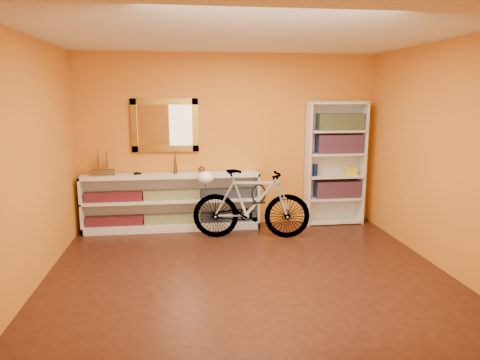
{
  "coord_description": "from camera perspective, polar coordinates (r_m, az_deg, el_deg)",
  "views": [
    {
      "loc": [
        -0.68,
        -4.54,
        1.98
      ],
      "look_at": [
        0.0,
        0.7,
        0.95
      ],
      "focal_mm": 32.5,
      "sensor_mm": 36.0,
      "label": 1
    }
  ],
  "objects": [
    {
      "name": "left_wall",
      "position": [
        4.85,
        -26.25,
        1.83
      ],
      "size": [
        0.01,
        4.0,
        2.6
      ],
      "primitive_type": "cube",
      "color": "orange",
      "rests_on": "ground"
    },
    {
      "name": "helmet",
      "position": [
        6.02,
        -4.58,
        0.32
      ],
      "size": [
        0.23,
        0.22,
        0.18
      ],
      "primitive_type": "ellipsoid",
      "color": "white",
      "rests_on": "bicycle"
    },
    {
      "name": "wall_socket",
      "position": [
        6.94,
        6.03,
        -3.48
      ],
      "size": [
        0.09,
        0.02,
        0.09
      ],
      "primitive_type": "cube",
      "color": "silver",
      "rests_on": "back_wall"
    },
    {
      "name": "console_unit",
      "position": [
        6.55,
        -8.89,
        -2.85
      ],
      "size": [
        2.6,
        0.35,
        0.85
      ],
      "primitive_type": null,
      "color": "silver",
      "rests_on": "floor"
    },
    {
      "name": "book_row_a",
      "position": [
        6.95,
        12.63,
        -1.15
      ],
      "size": [
        0.7,
        0.22,
        0.26
      ],
      "primitive_type": "cube",
      "color": "maroon",
      "rests_on": "bookcase"
    },
    {
      "name": "u_lock",
      "position": [
        6.04,
        2.45,
        -1.81
      ],
      "size": [
        0.21,
        0.02,
        0.21
      ],
      "primitive_type": "torus",
      "rotation": [
        1.57,
        0.0,
        0.0
      ],
      "color": "black",
      "rests_on": "bicycle"
    },
    {
      "name": "gilt_mirror",
      "position": [
        6.53,
        -9.83,
        7.09
      ],
      "size": [
        0.98,
        0.06,
        0.78
      ],
      "primitive_type": "cube",
      "color": "brown",
      "rests_on": "back_wall"
    },
    {
      "name": "bronze_ornament",
      "position": [
        6.43,
        -8.5,
        2.44
      ],
      "size": [
        0.06,
        0.06,
        0.37
      ],
      "primitive_type": "cone",
      "color": "#543C1D",
      "rests_on": "console_unit"
    },
    {
      "name": "travel_mug",
      "position": [
        6.76,
        9.82,
        1.31
      ],
      "size": [
        0.08,
        0.08,
        0.19
      ],
      "primitive_type": "cylinder",
      "color": "navy",
      "rests_on": "bookcase"
    },
    {
      "name": "back_wall",
      "position": [
        6.62,
        -1.46,
        5.12
      ],
      "size": [
        4.5,
        0.01,
        2.6
      ],
      "primitive_type": "cube",
      "color": "orange",
      "rests_on": "ground"
    },
    {
      "name": "book_row_b",
      "position": [
        6.84,
        12.88,
        4.67
      ],
      "size": [
        0.7,
        0.22,
        0.28
      ],
      "primitive_type": "cube",
      "color": "maroon",
      "rests_on": "bookcase"
    },
    {
      "name": "floor",
      "position": [
        5.0,
        1.06,
        -12.35
      ],
      "size": [
        4.5,
        4.0,
        0.01
      ],
      "primitive_type": "cube",
      "color": "black",
      "rests_on": "ground"
    },
    {
      "name": "cd_row_upper",
      "position": [
        6.5,
        -8.93,
        -1.95
      ],
      "size": [
        2.5,
        0.13,
        0.14
      ],
      "primitive_type": "cube",
      "color": "navy",
      "rests_on": "console_unit"
    },
    {
      "name": "book_row_c",
      "position": [
        6.82,
        13.0,
        7.47
      ],
      "size": [
        0.7,
        0.22,
        0.25
      ],
      "primitive_type": "cube",
      "color": "#173F50",
      "rests_on": "bookcase"
    },
    {
      "name": "model_ship",
      "position": [
        6.53,
        -17.6,
        2.24
      ],
      "size": [
        0.34,
        0.17,
        0.38
      ],
      "primitive_type": null,
      "rotation": [
        0.0,
        0.0,
        0.17
      ],
      "color": "#452C13",
      "rests_on": "console_unit"
    },
    {
      "name": "bookcase",
      "position": [
        6.87,
        12.37,
        2.14
      ],
      "size": [
        0.9,
        0.3,
        1.9
      ],
      "primitive_type": null,
      "color": "silver",
      "rests_on": "floor"
    },
    {
      "name": "cd_row_lower",
      "position": [
        6.59,
        -8.83,
        -5.04
      ],
      "size": [
        2.5,
        0.13,
        0.14
      ],
      "primitive_type": "cube",
      "color": "black",
      "rests_on": "console_unit"
    },
    {
      "name": "ceiling",
      "position": [
        4.64,
        1.18,
        18.77
      ],
      "size": [
        4.5,
        4.0,
        0.01
      ],
      "primitive_type": "cube",
      "color": "silver",
      "rests_on": "ground"
    },
    {
      "name": "decorative_orb",
      "position": [
        6.45,
        -5.06,
        1.35
      ],
      "size": [
        0.1,
        0.1,
        0.1
      ],
      "primitive_type": "sphere",
      "color": "#543C1D",
      "rests_on": "console_unit"
    },
    {
      "name": "right_wall",
      "position": [
        5.45,
        25.3,
        2.8
      ],
      "size": [
        0.01,
        4.0,
        2.6
      ],
      "primitive_type": "cube",
      "color": "orange",
      "rests_on": "ground"
    },
    {
      "name": "yellow_bag",
      "position": [
        6.94,
        14.39,
        1.13
      ],
      "size": [
        0.18,
        0.13,
        0.13
      ],
      "primitive_type": "cube",
      "rotation": [
        0.0,
        0.0,
        -0.11
      ],
      "color": "yellow",
      "rests_on": "bookcase"
    },
    {
      "name": "bicycle",
      "position": [
        6.07,
        1.51,
        -3.17
      ],
      "size": [
        0.67,
        1.72,
        0.98
      ],
      "primitive_type": "imported",
      "rotation": [
        0.0,
        0.0,
        1.43
      ],
      "color": "silver",
      "rests_on": "floor"
    },
    {
      "name": "red_tin",
      "position": [
        6.76,
        10.89,
        7.25
      ],
      "size": [
        0.16,
        0.16,
        0.18
      ],
      "primitive_type": "cube",
      "rotation": [
        0.0,
        0.0,
        -0.1
      ],
      "color": "maroon",
      "rests_on": "bookcase"
    },
    {
      "name": "toy_car",
      "position": [
        6.49,
        -13.31,
        0.71
      ],
      "size": [
        0.0,
        0.0,
        0.0
      ],
      "primitive_type": "imported",
      "rotation": [
        0.0,
        0.0,
        1.83
      ],
      "color": "black",
      "rests_on": "console_unit"
    }
  ]
}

